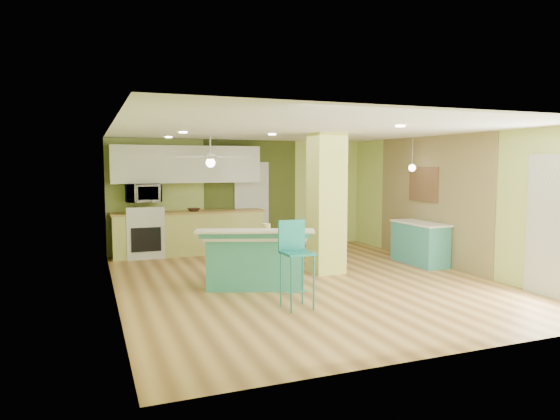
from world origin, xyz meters
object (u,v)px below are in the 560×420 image
object	(u,v)px
bar_stool	(295,250)
side_counter	(420,243)
canister	(266,229)
fruit_bowl	(194,210)
peninsula	(255,259)

from	to	relation	value
bar_stool	side_counter	bearing A→B (deg)	25.34
bar_stool	canister	bearing A→B (deg)	85.63
fruit_bowl	canister	distance (m)	3.32
peninsula	fruit_bowl	xyz separation A→B (m)	(-0.33, 3.23, 0.53)
side_counter	canister	world-z (taller)	canister
bar_stool	fruit_bowl	bearing A→B (deg)	92.93
bar_stool	side_counter	size ratio (longest dim) A/B	0.93
side_counter	canister	distance (m)	3.50
bar_stool	fruit_bowl	xyz separation A→B (m)	(-0.47, 4.51, 0.17)
bar_stool	fruit_bowl	size ratio (longest dim) A/B	4.52
peninsula	side_counter	world-z (taller)	peninsula
peninsula	canister	distance (m)	0.51
side_counter	fruit_bowl	bearing A→B (deg)	145.83
bar_stool	peninsula	bearing A→B (deg)	93.37
canister	bar_stool	bearing A→B (deg)	-91.34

